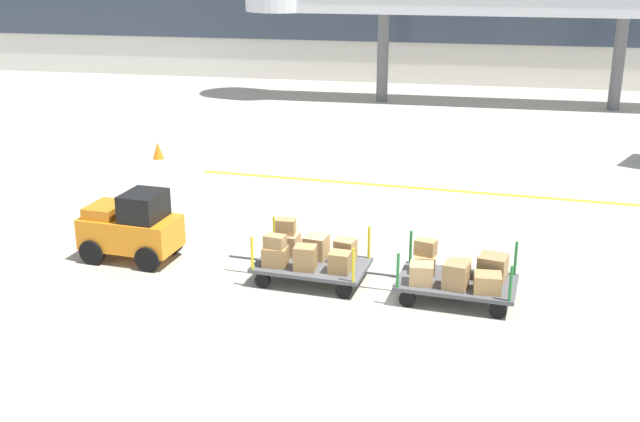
{
  "coord_description": "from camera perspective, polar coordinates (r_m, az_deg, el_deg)",
  "views": [
    {
      "loc": [
        2.47,
        -14.75,
        6.7
      ],
      "look_at": [
        -0.75,
        1.53,
        1.04
      ],
      "focal_mm": 44.33,
      "sensor_mm": 36.0,
      "label": 1
    }
  ],
  "objects": [
    {
      "name": "baggage_cart_middle",
      "position": [
        15.75,
        9.91,
        -4.56
      ],
      "size": [
        3.06,
        1.63,
        1.1
      ],
      "color": "#4C4C4F",
      "rests_on": "ground_plane"
    },
    {
      "name": "baggage_tug",
      "position": [
        17.89,
        -13.43,
        -1.14
      ],
      "size": [
        2.2,
        1.42,
        1.58
      ],
      "color": "orange",
      "rests_on": "ground_plane"
    },
    {
      "name": "safety_cone_near",
      "position": [
        26.33,
        -11.62,
        4.3
      ],
      "size": [
        0.36,
        0.36,
        0.55
      ],
      "primitive_type": "cone",
      "color": "orange",
      "rests_on": "ground_plane"
    },
    {
      "name": "ground_plane",
      "position": [
        16.39,
        1.54,
        -5.33
      ],
      "size": [
        120.0,
        120.0,
        0.0
      ],
      "primitive_type": "plane",
      "color": "#A8A08E"
    },
    {
      "name": "baggage_cart_lead",
      "position": [
        16.38,
        -0.89,
        -3.2
      ],
      "size": [
        3.06,
        1.63,
        1.19
      ],
      "color": "#4C4C4F",
      "rests_on": "ground_plane"
    },
    {
      "name": "apron_lead_line",
      "position": [
        22.71,
        12.29,
        1.23
      ],
      "size": [
        17.39,
        1.44,
        0.01
      ],
      "primitive_type": "cube",
      "rotation": [
        0.0,
        0.0,
        -0.07
      ],
      "color": "yellow",
      "rests_on": "ground_plane"
    },
    {
      "name": "terminal_building",
      "position": [
        40.95,
        7.92,
        13.66
      ],
      "size": [
        59.02,
        2.51,
        6.27
      ],
      "color": "beige",
      "rests_on": "ground_plane"
    }
  ]
}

